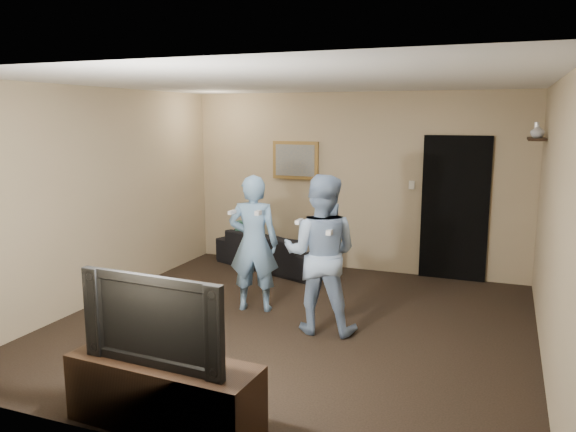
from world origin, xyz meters
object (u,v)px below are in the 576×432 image
at_px(sofa, 275,250).
at_px(wii_player_right, 321,254).
at_px(tv_console, 164,394).
at_px(television, 161,317).
at_px(wii_player_left, 254,243).

height_order(sofa, wii_player_right, wii_player_right).
bearing_deg(sofa, tv_console, 122.67).
height_order(tv_console, wii_player_right, wii_player_right).
xyz_separation_m(tv_console, wii_player_right, (0.48, 2.21, 0.59)).
relative_size(television, wii_player_right, 0.69).
bearing_deg(wii_player_right, television, -102.14).
xyz_separation_m(television, wii_player_right, (0.48, 2.21, -0.01)).
bearing_deg(sofa, television, 122.67).
height_order(sofa, television, television).
xyz_separation_m(sofa, television, (0.94, -4.35, 0.57)).
bearing_deg(tv_console, sofa, 105.27).
bearing_deg(television, wii_player_left, 103.20).
xyz_separation_m(sofa, tv_console, (0.94, -4.35, -0.02)).
distance_m(tv_console, television, 0.59).
bearing_deg(tv_console, wii_player_left, 103.20).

